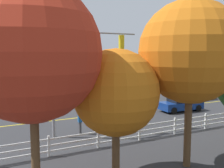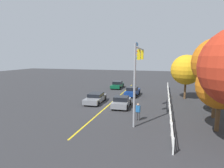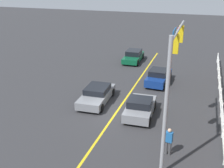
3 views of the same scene
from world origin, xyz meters
The scene contains 9 objects.
ground_plane centered at (0.00, 0.00, 0.00)m, with size 120.00×120.00×0.00m, color #2D2D30.
lane_center_stripe centered at (-4.00, 0.00, 0.00)m, with size 28.00×0.16×0.01m, color gold.
signal_assembly centered at (4.25, 4.29, 5.14)m, with size 6.31×0.38×7.38m.
car_0 centered at (-1.19, -2.08, 0.64)m, with size 4.70×2.18×1.28m.
car_1 centered at (-13.27, -2.10, 0.65)m, with size 4.44×1.99×1.35m.
car_2 centered at (-6.94, 1.97, 0.68)m, with size 4.32×2.03×1.43m.
car_3 centered at (0.03, 1.79, 0.65)m, with size 4.00×2.11×1.37m.
pedestrian centered at (4.23, 4.41, 0.93)m, with size 0.32×0.44×1.69m.
white_rail_fence centered at (-3.00, 7.45, 0.60)m, with size 26.10×0.10×1.15m.
Camera 3 is at (18.11, 5.62, 9.66)m, focal length 44.77 mm.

